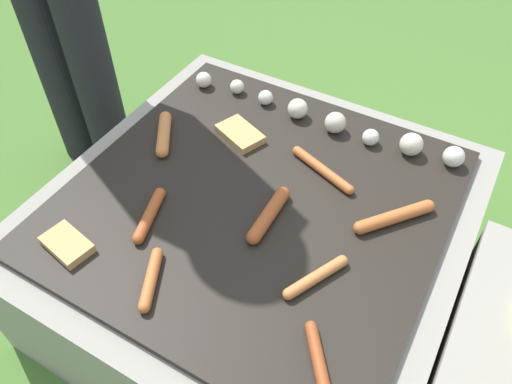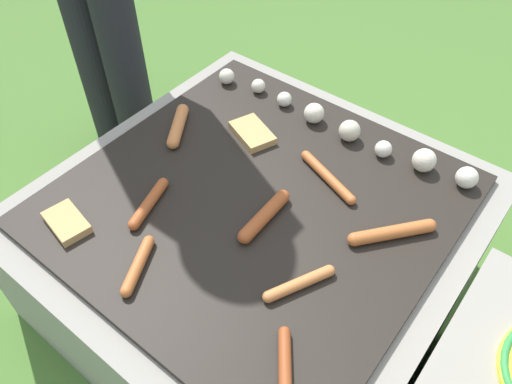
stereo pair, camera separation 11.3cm
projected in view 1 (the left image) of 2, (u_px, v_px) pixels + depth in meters
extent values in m
plane|color=#47702D|center=(256.00, 289.00, 1.43)|extent=(14.00, 14.00, 0.00)
cube|color=gray|center=(256.00, 250.00, 1.30)|extent=(0.94, 0.94, 0.37)
cube|color=black|center=(256.00, 201.00, 1.16)|extent=(0.83, 0.83, 0.02)
cylinder|color=black|center=(49.00, 40.00, 1.52)|extent=(0.13, 0.13, 0.89)
cylinder|color=black|center=(88.00, 54.00, 1.47)|extent=(0.13, 0.13, 0.89)
cylinder|color=#A34C23|center=(150.00, 215.00, 1.10)|extent=(0.06, 0.14, 0.03)
sphere|color=#A34C23|center=(160.00, 193.00, 1.14)|extent=(0.03, 0.03, 0.03)
sphere|color=#A34C23|center=(138.00, 239.00, 1.05)|extent=(0.03, 0.03, 0.03)
cylinder|color=#B7602D|center=(322.00, 170.00, 1.20)|extent=(0.17, 0.08, 0.02)
sphere|color=#B7602D|center=(297.00, 151.00, 1.24)|extent=(0.02, 0.02, 0.02)
sphere|color=#B7602D|center=(350.00, 190.00, 1.15)|extent=(0.02, 0.02, 0.02)
cylinder|color=#C6753D|center=(164.00, 134.00, 1.28)|extent=(0.10, 0.13, 0.03)
sphere|color=#C6753D|center=(162.00, 152.00, 1.23)|extent=(0.03, 0.03, 0.03)
sphere|color=#C6753D|center=(166.00, 117.00, 1.32)|extent=(0.03, 0.03, 0.03)
cylinder|color=#C6753D|center=(316.00, 277.00, 0.99)|extent=(0.08, 0.13, 0.02)
sphere|color=#C6753D|center=(288.00, 294.00, 0.96)|extent=(0.02, 0.02, 0.02)
sphere|color=#C6753D|center=(342.00, 261.00, 1.01)|extent=(0.02, 0.02, 0.02)
cylinder|color=#A34C23|center=(269.00, 215.00, 1.09)|extent=(0.04, 0.14, 0.03)
sphere|color=#A34C23|center=(283.00, 194.00, 1.14)|extent=(0.03, 0.03, 0.03)
sphere|color=#A34C23|center=(253.00, 237.00, 1.05)|extent=(0.03, 0.03, 0.03)
cylinder|color=#93421E|center=(320.00, 367.00, 0.86)|extent=(0.11, 0.13, 0.02)
sphere|color=#93421E|center=(311.00, 327.00, 0.91)|extent=(0.02, 0.02, 0.02)
cylinder|color=#B7602D|center=(151.00, 279.00, 0.98)|extent=(0.08, 0.12, 0.02)
sphere|color=#B7602D|center=(157.00, 253.00, 1.03)|extent=(0.02, 0.02, 0.02)
sphere|color=#B7602D|center=(144.00, 307.00, 0.94)|extent=(0.02, 0.02, 0.02)
cylinder|color=#B7602D|center=(395.00, 217.00, 1.09)|extent=(0.13, 0.15, 0.03)
sphere|color=#B7602D|center=(360.00, 228.00, 1.07)|extent=(0.03, 0.03, 0.03)
sphere|color=#B7602D|center=(428.00, 206.00, 1.11)|extent=(0.03, 0.03, 0.03)
cube|color=tan|center=(240.00, 134.00, 1.29)|extent=(0.14, 0.12, 0.02)
cube|color=tan|center=(67.00, 244.00, 1.05)|extent=(0.12, 0.09, 0.02)
sphere|color=beige|center=(204.00, 80.00, 1.43)|extent=(0.04, 0.04, 0.04)
sphere|color=beige|center=(237.00, 87.00, 1.41)|extent=(0.04, 0.04, 0.04)
sphere|color=silver|center=(266.00, 98.00, 1.38)|extent=(0.04, 0.04, 0.04)
sphere|color=beige|center=(298.00, 109.00, 1.33)|extent=(0.05, 0.05, 0.05)
sphere|color=beige|center=(335.00, 123.00, 1.29)|extent=(0.06, 0.06, 0.06)
sphere|color=silver|center=(371.00, 137.00, 1.26)|extent=(0.04, 0.04, 0.04)
sphere|color=beige|center=(411.00, 144.00, 1.23)|extent=(0.06, 0.06, 0.06)
sphere|color=silver|center=(454.00, 157.00, 1.21)|extent=(0.05, 0.05, 0.05)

